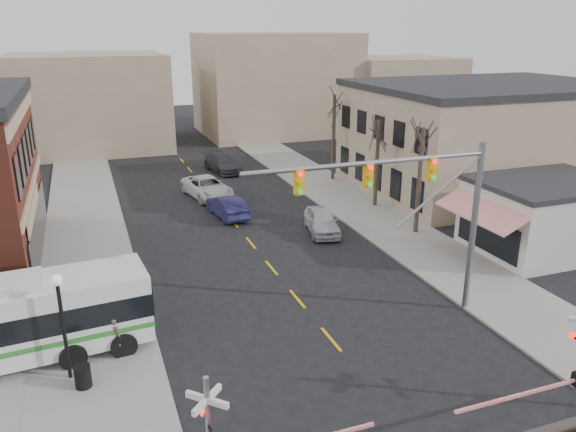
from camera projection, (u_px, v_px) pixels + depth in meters
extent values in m
plane|color=black|center=(352.00, 365.00, 22.18)|extent=(160.00, 160.00, 0.00)
cube|color=gray|center=(86.00, 229.00, 36.84)|extent=(5.00, 60.00, 0.12)
cube|color=gray|center=(347.00, 200.00, 43.05)|extent=(5.00, 60.00, 0.12)
cube|color=tan|center=(32.00, 186.00, 31.12)|extent=(0.10, 15.00, 0.50)
cube|color=tan|center=(21.00, 112.00, 29.81)|extent=(0.10, 15.00, 0.70)
cube|color=black|center=(39.00, 228.00, 31.92)|extent=(0.08, 13.00, 2.60)
cube|color=gray|center=(487.00, 139.00, 45.88)|extent=(20.00, 15.00, 8.00)
cube|color=#262628|center=(493.00, 86.00, 44.52)|extent=(20.30, 15.30, 0.50)
cube|color=beige|center=(545.00, 218.00, 33.00)|extent=(8.00, 6.00, 4.00)
cube|color=#262628|center=(550.00, 183.00, 32.31)|extent=(8.20, 6.20, 0.30)
cube|color=red|center=(479.00, 211.00, 31.11)|extent=(1.68, 6.00, 0.87)
cylinder|color=#382B21|center=(419.00, 181.00, 35.16)|extent=(0.28, 0.28, 6.75)
cylinder|color=#382B21|center=(377.00, 163.00, 40.67)|extent=(0.28, 0.28, 6.30)
cylinder|color=#382B21|center=(334.00, 138.00, 47.70)|extent=(0.28, 0.28, 7.20)
cylinder|color=gray|center=(473.00, 229.00, 25.37)|extent=(0.28, 0.28, 8.00)
cylinder|color=gray|center=(370.00, 163.00, 22.47)|extent=(10.84, 0.20, 0.20)
cube|color=gold|center=(432.00, 169.00, 23.59)|extent=(0.35, 0.30, 1.00)
cube|color=gold|center=(368.00, 175.00, 22.61)|extent=(0.35, 0.30, 1.00)
cube|color=gold|center=(299.00, 182.00, 21.63)|extent=(0.35, 0.30, 1.00)
cube|color=silver|center=(207.00, 400.00, 14.86)|extent=(1.00, 1.00, 0.18)
cube|color=silver|center=(207.00, 400.00, 14.86)|extent=(1.00, 1.00, 0.18)
sphere|color=#FF0C0C|center=(204.00, 412.00, 15.60)|extent=(0.26, 0.26, 0.26)
sphere|color=#FF0C0C|center=(572.00, 336.00, 19.45)|extent=(0.26, 0.26, 0.26)
cube|color=#FF0C0C|center=(518.00, 395.00, 18.56)|extent=(5.00, 0.10, 0.10)
cylinder|color=black|center=(64.00, 332.00, 20.57)|extent=(0.14, 0.14, 3.88)
sphere|color=silver|center=(57.00, 280.00, 19.90)|extent=(0.44, 0.44, 0.44)
cylinder|color=black|center=(83.00, 376.00, 20.50)|extent=(0.60, 0.60, 0.87)
imported|color=#B3B3B8|center=(322.00, 221.00, 36.22)|extent=(2.76, 4.84, 1.55)
imported|color=#1D1B44|center=(227.00, 206.00, 39.22)|extent=(2.12, 4.76, 1.52)
imported|color=silver|center=(207.00, 187.00, 43.75)|extent=(3.58, 6.09, 1.59)
imported|color=#3D3E42|center=(223.00, 163.00, 51.58)|extent=(2.90, 5.55, 1.54)
imported|color=#5D4F4A|center=(116.00, 336.00, 22.36)|extent=(0.63, 0.73, 1.70)
imported|color=#36385F|center=(80.00, 305.00, 24.87)|extent=(0.96, 1.04, 1.72)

